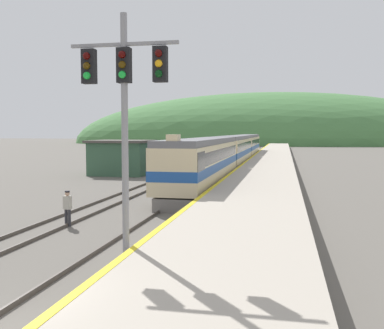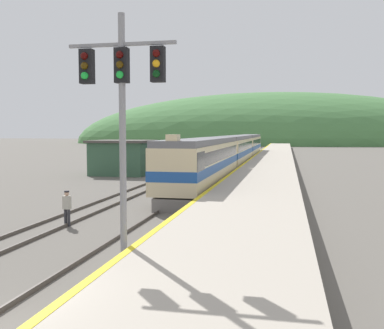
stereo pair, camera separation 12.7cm
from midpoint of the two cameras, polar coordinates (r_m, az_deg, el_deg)
track_main at (r=78.34m, az=7.49°, el=0.98°), size 1.52×180.00×0.16m
track_siding at (r=78.84m, az=4.09°, el=1.03°), size 1.52×180.00×0.16m
platform at (r=58.14m, az=10.17°, el=0.29°), size 5.31×140.00×1.11m
distant_hills at (r=166.61m, az=9.86°, el=2.63°), size 148.53×66.84×37.04m
station_shed at (r=47.07m, az=-8.75°, el=0.93°), size 6.07×5.62×3.57m
express_train_lead_car at (r=33.60m, az=1.53°, el=0.28°), size 2.90×19.54×4.31m
carriage_second at (r=53.77m, az=5.46°, el=1.73°), size 2.89×19.05×3.95m
carriage_third at (r=73.60m, az=7.22°, el=2.39°), size 2.89×19.05×3.95m
siding_train at (r=64.96m, az=2.41°, el=1.86°), size 2.90×35.69×3.47m
signal_mast_main at (r=13.49m, az=-8.62°, el=8.31°), size 3.30×0.42×7.91m
track_worker at (r=22.01m, az=-15.44°, el=-5.12°), size 0.37×0.23×1.69m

